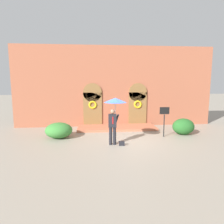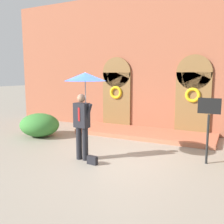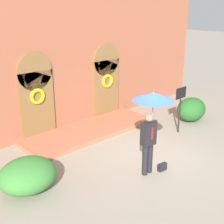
{
  "view_description": "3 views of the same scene",
  "coord_description": "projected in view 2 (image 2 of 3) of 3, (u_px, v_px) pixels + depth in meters",
  "views": [
    {
      "loc": [
        -1.56,
        -10.0,
        3.14
      ],
      "look_at": [
        -0.44,
        1.79,
        1.34
      ],
      "focal_mm": 32.0,
      "sensor_mm": 36.0,
      "label": 1
    },
    {
      "loc": [
        3.05,
        -5.86,
        2.29
      ],
      "look_at": [
        -0.57,
        1.4,
        1.09
      ],
      "focal_mm": 40.0,
      "sensor_mm": 36.0,
      "label": 2
    },
    {
      "loc": [
        -6.59,
        -5.42,
        4.64
      ],
      "look_at": [
        -0.01,
        1.81,
        1.14
      ],
      "focal_mm": 50.0,
      "sensor_mm": 36.0,
      "label": 3
    }
  ],
  "objects": [
    {
      "name": "sign_post",
      "position": [
        209.0,
        120.0,
        6.36
      ],
      "size": [
        0.56,
        0.06,
        1.72
      ],
      "color": "black",
      "rests_on": "ground"
    },
    {
      "name": "building_facade",
      "position": [
        155.0,
        66.0,
        10.16
      ],
      "size": [
        14.0,
        2.3,
        5.6
      ],
      "color": "#9E563D",
      "rests_on": "ground"
    },
    {
      "name": "shrub_left",
      "position": [
        40.0,
        125.0,
        9.39
      ],
      "size": [
        1.51,
        1.36,
        0.87
      ],
      "primitive_type": "ellipsoid",
      "color": "#387A33",
      "rests_on": "ground"
    },
    {
      "name": "ground_plane",
      "position": [
        108.0,
        159.0,
        6.87
      ],
      "size": [
        80.0,
        80.0,
        0.0
      ],
      "primitive_type": "plane",
      "color": "gray"
    },
    {
      "name": "handbag",
      "position": [
        92.0,
        160.0,
        6.46
      ],
      "size": [
        0.29,
        0.15,
        0.22
      ],
      "primitive_type": "cube",
      "rotation": [
        0.0,
        0.0,
        -0.1
      ],
      "color": "black",
      "rests_on": "ground"
    },
    {
      "name": "person_with_umbrella",
      "position": [
        84.0,
        90.0,
        6.52
      ],
      "size": [
        1.1,
        1.1,
        2.36
      ],
      "color": "black",
      "rests_on": "ground"
    }
  ]
}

